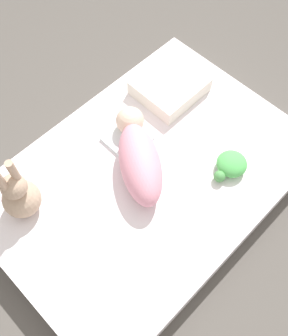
{
  "coord_description": "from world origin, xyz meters",
  "views": [
    {
      "loc": [
        0.61,
        0.58,
        1.74
      ],
      "look_at": [
        0.01,
        -0.01,
        0.21
      ],
      "focal_mm": 42.0,
      "sensor_mm": 36.0,
      "label": 1
    }
  ],
  "objects_px": {
    "pillow": "(170,86)",
    "bunny_plush": "(20,196)",
    "swaddled_baby": "(139,157)",
    "turtle_plush": "(231,165)"
  },
  "relations": [
    {
      "from": "pillow",
      "to": "bunny_plush",
      "type": "xyz_separation_m",
      "value": [
        0.91,
        -0.0,
        0.07
      ]
    },
    {
      "from": "swaddled_baby",
      "to": "bunny_plush",
      "type": "distance_m",
      "value": 0.53
    },
    {
      "from": "pillow",
      "to": "swaddled_baby",
      "type": "bearing_deg",
      "value": 25.6
    },
    {
      "from": "swaddled_baby",
      "to": "bunny_plush",
      "type": "relative_size",
      "value": 1.41
    },
    {
      "from": "swaddled_baby",
      "to": "pillow",
      "type": "distance_m",
      "value": 0.47
    },
    {
      "from": "bunny_plush",
      "to": "pillow",
      "type": "bearing_deg",
      "value": 179.88
    },
    {
      "from": "pillow",
      "to": "bunny_plush",
      "type": "relative_size",
      "value": 0.92
    },
    {
      "from": "pillow",
      "to": "bunny_plush",
      "type": "distance_m",
      "value": 0.91
    },
    {
      "from": "bunny_plush",
      "to": "swaddled_baby",
      "type": "bearing_deg",
      "value": 157.22
    },
    {
      "from": "bunny_plush",
      "to": "turtle_plush",
      "type": "bearing_deg",
      "value": 146.54
    }
  ]
}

